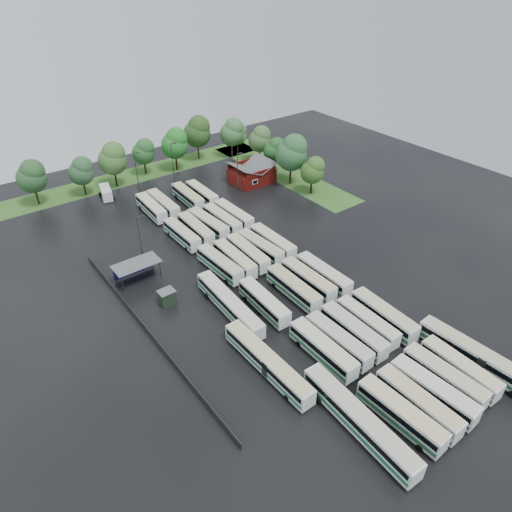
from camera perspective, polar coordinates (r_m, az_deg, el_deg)
ground at (r=77.20m, az=4.23°, el=-6.01°), size 160.00×160.00×0.00m
brick_building at (r=117.64m, az=-0.54°, el=10.07°), size 10.07×8.60×5.39m
wash_shed at (r=83.60m, az=-14.80°, el=-1.11°), size 8.20×4.20×3.58m
utility_hut at (r=77.76m, az=-11.06°, el=-5.06°), size 2.70×2.20×2.62m
grass_strip_north at (r=126.37m, az=-14.86°, el=9.75°), size 80.00×10.00×0.01m
grass_strip_east at (r=124.14m, az=3.22°, el=10.41°), size 10.00×50.00×0.01m
west_fence at (r=73.27m, az=-13.47°, el=-9.05°), size 0.10×50.00×1.20m
bus_r0c0 at (r=62.18m, az=17.66°, el=-18.32°), size 2.94×12.02×3.33m
bus_r0c1 at (r=63.98m, az=19.57°, el=-16.91°), size 2.57×11.83×3.29m
bus_r0c2 at (r=65.93m, az=21.26°, el=-15.43°), size 3.14×12.05×3.32m
bus_r0c3 at (r=68.17m, az=22.45°, el=-13.81°), size 2.76×11.78×3.26m
bus_r0c4 at (r=70.19m, az=24.13°, el=-12.72°), size 2.81×11.48×3.17m
bus_r1c0 at (r=67.46m, az=8.35°, el=-11.44°), size 2.71×11.98×3.32m
bus_r1c1 at (r=69.13m, az=10.23°, el=-10.36°), size 2.60×11.63×3.23m
bus_r1c2 at (r=70.98m, az=12.06°, el=-9.14°), size 2.88×12.05×3.34m
bus_r1c3 at (r=73.05m, az=13.71°, el=-8.05°), size 2.75×11.40×3.15m
bus_r1c4 at (r=74.83m, az=15.67°, el=-7.13°), size 3.07×12.08×3.33m
bus_r2c0 at (r=74.66m, az=1.00°, el=-5.76°), size 3.04×11.65×3.21m
bus_r2c2 at (r=77.72m, az=4.71°, el=-4.00°), size 2.87×11.96×3.31m
bus_r2c3 at (r=79.84m, az=6.50°, el=-2.95°), size 2.56×11.90×3.31m
bus_r2c4 at (r=81.44m, az=8.41°, el=-2.27°), size 2.65×11.97×3.33m
bus_r3c0 at (r=83.50m, az=-4.56°, el=-1.01°), size 2.85×11.67×3.23m
bus_r3c1 at (r=84.66m, az=-2.68°, el=-0.38°), size 2.89×11.66×3.22m
bus_r3c2 at (r=86.30m, az=-1.06°, el=0.40°), size 2.98×11.71×3.23m
bus_r3c3 at (r=88.00m, az=0.51°, el=1.12°), size 2.99×11.63×3.21m
bus_r3c4 at (r=89.60m, az=2.07°, el=1.79°), size 2.57×11.80×3.28m
bus_r4c0 at (r=93.34m, az=-9.26°, el=2.71°), size 2.49×11.34×3.15m
bus_r4c1 at (r=94.74m, az=-7.55°, el=3.40°), size 2.89×11.71×3.24m
bus_r4c2 at (r=96.19m, az=-6.02°, el=4.05°), size 3.09×11.95×3.30m
bus_r4c3 at (r=97.58m, az=-4.28°, el=4.59°), size 2.50×11.69×3.25m
bus_r4c4 at (r=99.19m, az=-2.85°, el=5.18°), size 2.63×11.79×3.27m
bus_r5c0 at (r=104.59m, az=-12.95°, el=5.91°), size 2.97×11.76×3.25m
bus_r5c1 at (r=105.56m, az=-11.54°, el=6.40°), size 2.74×11.97×3.32m
bus_r5c3 at (r=108.12m, az=-8.54°, el=7.38°), size 2.90×11.76×3.25m
bus_r5c4 at (r=109.14m, az=-6.78°, el=7.77°), size 2.71×11.44×3.17m
artic_bus_west_a at (r=60.34m, az=12.71°, el=-19.37°), size 3.39×18.02×3.32m
artic_bus_west_b at (r=74.33m, az=-3.32°, el=-6.04°), size 3.29×17.24×3.18m
artic_bus_west_c at (r=65.13m, az=1.45°, el=-13.15°), size 2.58×17.11×3.17m
artic_bus_east at (r=72.65m, az=26.09°, el=-11.39°), size 3.43×17.94×3.31m
minibus at (r=115.27m, az=-18.24°, el=7.58°), size 3.63×6.46×2.66m
tree_north_0 at (r=115.95m, az=-26.21°, el=8.96°), size 6.63×6.63×10.98m
tree_north_1 at (r=116.61m, az=-20.97°, el=9.93°), size 5.88×5.88×9.74m
tree_north_2 at (r=118.45m, az=-17.46°, el=11.58°), size 6.93×6.93×11.48m
tree_north_3 at (r=124.34m, az=-13.86°, el=12.58°), size 5.78×5.78×9.56m
tree_north_4 at (r=124.68m, az=-10.06°, el=13.74°), size 6.99×6.99×11.58m
tree_north_5 at (r=130.99m, az=-7.30°, el=15.20°), size 7.47×7.47×12.37m
tree_north_6 at (r=135.47m, az=-2.26°, el=15.02°), size 5.26×5.26×8.72m
tree_east_0 at (r=110.96m, az=7.17°, el=10.62°), size 5.64×5.64×9.33m
tree_east_1 at (r=114.74m, az=4.57°, el=12.79°), size 7.75×7.75×12.84m
tree_east_2 at (r=122.53m, az=2.41°, el=13.13°), size 5.62×5.62×9.30m
tree_east_3 at (r=128.51m, az=0.54°, el=14.44°), size 6.17×6.17×10.22m
tree_east_4 at (r=132.34m, az=-2.98°, el=15.23°), size 6.67×6.67×11.05m
lamp_post_ne at (r=109.73m, az=-2.26°, el=10.58°), size 1.59×0.31×10.34m
lamp_post_nw at (r=84.77m, az=-14.22°, el=2.10°), size 1.64×0.32×10.65m
lamp_post_back_w at (r=115.63m, az=-14.70°, el=10.52°), size 1.48×0.29×9.60m
lamp_post_back_e at (r=117.71m, az=-10.34°, el=11.71°), size 1.59×0.31×10.31m
puddle_0 at (r=66.34m, az=13.46°, el=-15.54°), size 5.00×5.00×0.01m
puddle_1 at (r=73.02m, az=21.61°, el=-11.75°), size 4.01×4.01×0.01m
puddle_2 at (r=76.29m, az=-0.98°, el=-6.47°), size 5.84×5.84×0.01m
puddle_3 at (r=80.80m, az=8.86°, el=-4.28°), size 3.13×3.13×0.01m
puddle_4 at (r=77.38m, az=21.84°, el=-8.80°), size 2.92×2.92×0.01m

